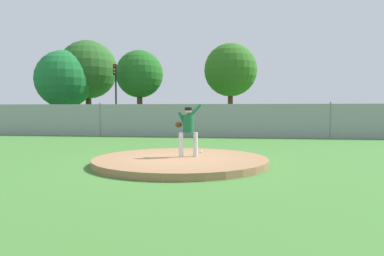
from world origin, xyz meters
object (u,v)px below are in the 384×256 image
at_px(parked_car_navy, 314,121).
at_px(parked_car_champagne, 117,120).
at_px(pitcher_youth, 188,126).
at_px(parked_car_white, 265,121).
at_px(baseball, 201,152).
at_px(traffic_cone_orange, 127,130).
at_px(parked_car_burgundy, 360,121).
at_px(parked_car_teal, 212,121).
at_px(parked_car_charcoal, 176,120).
at_px(traffic_light_near, 115,85).

distance_m(parked_car_navy, parked_car_champagne, 13.86).
distance_m(pitcher_youth, parked_car_white, 14.73).
bearing_deg(baseball, traffic_cone_orange, 119.62).
bearing_deg(parked_car_burgundy, traffic_cone_orange, -170.53).
height_order(parked_car_teal, parked_car_champagne, parked_car_teal).
distance_m(parked_car_burgundy, parked_car_white, 6.20).
xyz_separation_m(pitcher_youth, parked_car_teal, (-0.38, 13.94, -0.27)).
relative_size(parked_car_burgundy, parked_car_teal, 0.97).
bearing_deg(parked_car_champagne, pitcher_youth, -62.48).
distance_m(pitcher_youth, parked_car_navy, 15.79).
xyz_separation_m(parked_car_navy, parked_car_teal, (-6.91, -0.43, 0.04)).
relative_size(parked_car_navy, parked_car_champagne, 1.08).
relative_size(parked_car_white, traffic_cone_orange, 8.09).
distance_m(baseball, parked_car_charcoal, 13.93).
bearing_deg(traffic_light_near, parked_car_charcoal, -34.15).
height_order(parked_car_burgundy, parked_car_navy, parked_car_burgundy).
distance_m(parked_car_champagne, traffic_cone_orange, 2.87).
height_order(baseball, parked_car_champagne, parked_car_champagne).
height_order(parked_car_navy, parked_car_charcoal, parked_car_charcoal).
height_order(parked_car_burgundy, traffic_light_near, traffic_light_near).
bearing_deg(pitcher_youth, parked_car_champagne, 117.52).
distance_m(parked_car_navy, parked_car_charcoal, 9.60).
bearing_deg(parked_car_champagne, parked_car_navy, 1.34).
bearing_deg(parked_car_burgundy, traffic_light_near, 166.77).
relative_size(traffic_cone_orange, traffic_light_near, 0.10).
bearing_deg(traffic_cone_orange, baseball, -60.38).
xyz_separation_m(baseball, traffic_light_near, (-9.37, 17.60, 3.45)).
bearing_deg(parked_car_white, parked_car_burgundy, -1.25).
distance_m(parked_car_charcoal, traffic_cone_orange, 3.97).
bearing_deg(parked_car_navy, parked_car_burgundy, -2.86).
xyz_separation_m(parked_car_navy, parked_car_charcoal, (-9.60, 0.12, 0.02)).
bearing_deg(parked_car_burgundy, parked_car_navy, 177.14).
distance_m(baseball, parked_car_champagne, 15.13).
relative_size(parked_car_charcoal, parked_car_white, 0.93).
height_order(pitcher_youth, parked_car_white, pitcher_youth).
bearing_deg(parked_car_white, baseball, -102.54).
height_order(parked_car_teal, parked_car_charcoal, parked_car_teal).
height_order(parked_car_champagne, parked_car_charcoal, parked_car_charcoal).
relative_size(baseball, traffic_cone_orange, 0.13).
bearing_deg(parked_car_charcoal, traffic_cone_orange, -134.22).
relative_size(pitcher_youth, baseball, 21.30).
xyz_separation_m(parked_car_navy, traffic_cone_orange, (-12.34, -2.69, -0.52)).
distance_m(parked_car_champagne, parked_car_charcoal, 4.28).
bearing_deg(baseball, parked_car_teal, 92.92).
bearing_deg(parked_car_navy, baseball, -115.04).
xyz_separation_m(parked_car_burgundy, traffic_cone_orange, (-15.26, -2.55, -0.57)).
xyz_separation_m(parked_car_champagne, parked_car_charcoal, (4.26, 0.45, -0.00)).
bearing_deg(parked_car_navy, parked_car_champagne, -178.66).
bearing_deg(parked_car_burgundy, parked_car_charcoal, 178.77).
relative_size(pitcher_youth, traffic_cone_orange, 2.87).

